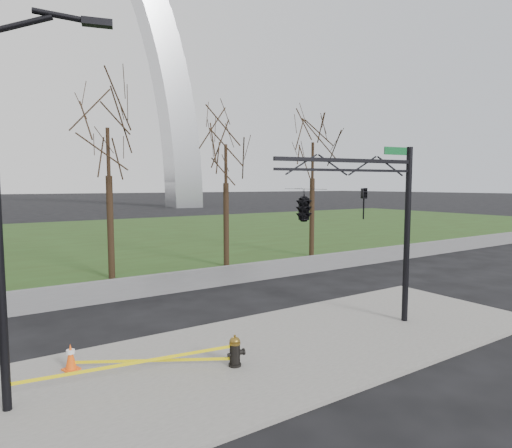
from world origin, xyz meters
TOP-DOWN VIEW (x-y plane):
  - ground at (0.00, 0.00)m, footprint 500.00×500.00m
  - sidewalk at (0.00, 0.00)m, footprint 18.00×6.00m
  - grass_strip at (0.00, 30.00)m, footprint 120.00×40.00m
  - guardrail at (0.00, 8.00)m, footprint 60.00×0.30m
  - gateway_arch at (0.00, 75.00)m, footprint 66.00×6.00m
  - tree_row at (-4.91, 12.00)m, footprint 36.19×4.00m
  - fire_hydrant at (-1.89, -0.37)m, footprint 0.51×0.33m
  - traffic_cone at (-5.48, 1.68)m, footprint 0.44×0.44m
  - street_light at (-6.73, 0.29)m, footprint 2.34×0.82m
  - traffic_signal_mast at (1.67, 0.19)m, footprint 5.03×2.54m
  - caution_tape at (-4.10, 0.29)m, footprint 5.05×2.06m

SIDE VIEW (x-z plane):
  - ground at x=0.00m, z-range 0.00..0.00m
  - grass_strip at x=0.00m, z-range 0.00..0.06m
  - sidewalk at x=0.00m, z-range 0.00..0.10m
  - traffic_cone at x=-5.48m, z-range 0.10..0.78m
  - guardrail at x=0.00m, z-range 0.00..0.90m
  - fire_hydrant at x=-1.89m, z-range 0.07..0.88m
  - caution_tape at x=-4.10m, z-range 0.27..0.69m
  - traffic_signal_mast at x=1.67m, z-range 1.15..7.15m
  - tree_row at x=-4.91m, z-range 0.00..8.74m
  - street_light at x=-6.73m, z-range 0.59..8.80m
  - gateway_arch at x=0.00m, z-range 0.00..65.00m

